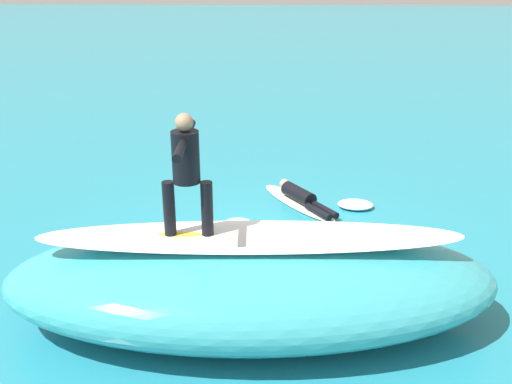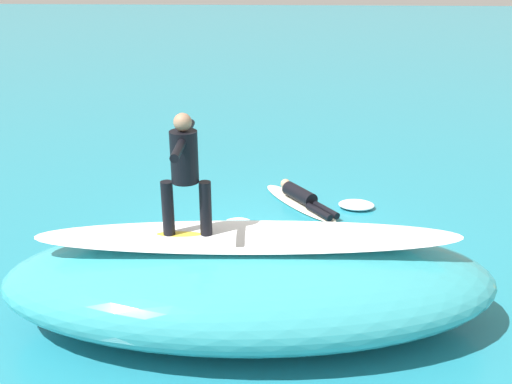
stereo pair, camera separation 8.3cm
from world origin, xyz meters
name	(u,v)px [view 1 (the left image)]	position (x,y,z in m)	size (l,w,h in m)	color
ground_plane	(270,244)	(0.00, 0.00, 0.00)	(120.00, 120.00, 0.00)	teal
wave_crest	(250,281)	(0.22, 2.42, 0.64)	(6.78, 2.94, 1.28)	teal
wave_foam_lip	(250,237)	(0.22, 2.42, 1.32)	(5.77, 1.03, 0.08)	white
surfboard_riding	(189,237)	(1.03, 2.46, 1.32)	(2.01, 0.52, 0.08)	yellow
surfer_riding	(186,166)	(1.03, 2.46, 2.33)	(0.66, 1.57, 1.65)	black
surfboard_paddling	(298,202)	(-0.54, -1.90, 0.03)	(2.35, 0.55, 0.07)	#EAE5C6
surfer_paddling	(302,197)	(-0.62, -1.79, 0.20)	(1.19, 1.57, 0.32)	black
foam_patch_near	(237,225)	(0.65, -0.67, 0.06)	(0.62, 0.61, 0.12)	white
foam_patch_mid	(355,205)	(-1.71, -1.74, 0.07)	(0.73, 0.53, 0.15)	white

